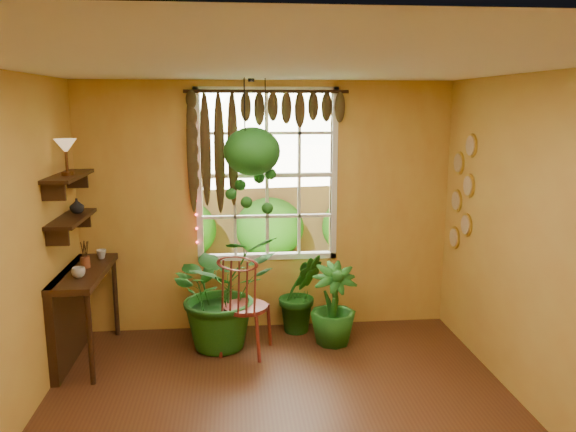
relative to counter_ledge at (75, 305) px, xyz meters
name	(u,v)px	position (x,y,z in m)	size (l,w,h in m)	color
ceiling	(287,65)	(1.91, -1.60, 2.15)	(4.50, 4.50, 0.00)	white
wall_back	(267,208)	(1.91, 0.65, 0.80)	(4.00, 4.00, 0.00)	gold
wall_right	(561,259)	(3.91, -1.60, 0.80)	(4.50, 4.50, 0.00)	gold
window	(267,175)	(1.91, 0.68, 1.15)	(1.52, 0.10, 1.86)	white
valance_vine	(259,121)	(1.82, 0.56, 1.73)	(1.70, 0.12, 1.10)	#331A0E
string_lights	(195,173)	(1.15, 0.59, 1.20)	(0.03, 0.03, 1.54)	#FF2633
wall_plates	(462,193)	(3.89, 0.19, 1.00)	(0.04, 0.32, 1.10)	#FFF6D0
counter_ledge	(75,305)	(0.00, 0.00, 0.00)	(0.40, 1.20, 0.90)	#331A0E
shelf_lower	(72,219)	(0.03, 0.00, 0.85)	(0.25, 0.90, 0.04)	#331A0E
shelf_upper	(68,176)	(0.03, 0.00, 1.25)	(0.25, 0.90, 0.04)	#331A0E
backyard	(265,167)	(2.15, 5.27, 0.73)	(14.00, 10.00, 12.00)	#1B4F16
windsor_chair	(245,320)	(1.63, -0.04, -0.21)	(0.58, 0.59, 1.20)	maroon
potted_plant_left	(222,290)	(1.41, 0.16, 0.04)	(1.07, 0.93, 1.19)	#165518
potted_plant_mid	(301,293)	(2.25, 0.45, -0.11)	(0.48, 0.39, 0.88)	#165518
potted_plant_right	(333,304)	(2.55, 0.11, -0.13)	(0.47, 0.47, 0.85)	#165518
hanging_basket	(252,158)	(1.74, 0.25, 1.37)	(0.56, 0.56, 1.33)	black
cup_a	(79,272)	(0.13, -0.25, 0.40)	(0.12, 0.12, 0.10)	silver
cup_b	(101,254)	(0.19, 0.39, 0.39)	(0.10, 0.10, 0.09)	beige
brush_jar	(85,254)	(0.11, 0.07, 0.48)	(0.09, 0.09, 0.33)	brown
shelf_vase	(77,206)	(0.04, 0.18, 0.94)	(0.14, 0.14, 0.14)	#B2AD99
tiffany_lamp	(66,148)	(0.05, -0.07, 1.51)	(0.20, 0.20, 0.33)	brown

